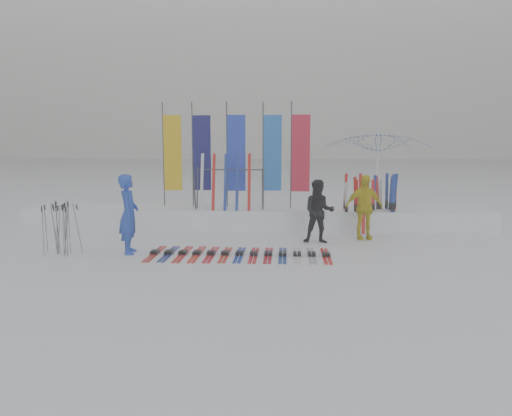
# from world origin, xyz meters

# --- Properties ---
(ground) EXTENTS (120.00, 120.00, 0.00)m
(ground) POSITION_xyz_m (0.00, 0.00, 0.00)
(ground) COLOR white
(ground) RESTS_ON ground
(snow_bank) EXTENTS (14.00, 1.60, 0.60)m
(snow_bank) POSITION_xyz_m (0.00, 4.60, 0.30)
(snow_bank) COLOR white
(snow_bank) RESTS_ON ground
(person_blue) EXTENTS (0.56, 0.75, 1.86)m
(person_blue) POSITION_xyz_m (-2.74, 0.87, 0.93)
(person_blue) COLOR #1F40BA
(person_blue) RESTS_ON ground
(person_black) EXTENTS (0.82, 0.66, 1.64)m
(person_black) POSITION_xyz_m (1.78, 2.33, 0.82)
(person_black) COLOR black
(person_black) RESTS_ON ground
(person_yellow) EXTENTS (1.07, 0.58, 1.74)m
(person_yellow) POSITION_xyz_m (3.01, 2.91, 0.87)
(person_yellow) COLOR #D3C10D
(person_yellow) RESTS_ON ground
(tent_canopy) EXTENTS (3.79, 3.84, 2.99)m
(tent_canopy) POSITION_xyz_m (3.69, 4.87, 1.49)
(tent_canopy) COLOR white
(tent_canopy) RESTS_ON ground
(ski_row) EXTENTS (4.16, 1.69, 0.07)m
(ski_row) POSITION_xyz_m (-0.15, 0.81, 0.04)
(ski_row) COLOR #AE180D
(ski_row) RESTS_ON ground
(pole_cluster) EXTENTS (0.92, 0.65, 1.25)m
(pole_cluster) POSITION_xyz_m (-4.32, 0.70, 0.60)
(pole_cluster) COLOR #595B60
(pole_cluster) RESTS_ON ground
(feather_flags) EXTENTS (4.51, 0.24, 3.20)m
(feather_flags) POSITION_xyz_m (-0.62, 4.79, 2.24)
(feather_flags) COLOR #383A3F
(feather_flags) RESTS_ON ground
(ski_rack) EXTENTS (2.04, 0.80, 1.23)m
(ski_rack) POSITION_xyz_m (-0.75, 4.20, 1.38)
(ski_rack) COLOR #383A3F
(ski_rack) RESTS_ON ground
(upright_skis) EXTENTS (1.58, 0.90, 1.70)m
(upright_skis) POSITION_xyz_m (3.51, 4.17, 0.80)
(upright_skis) COLOR red
(upright_skis) RESTS_ON ground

